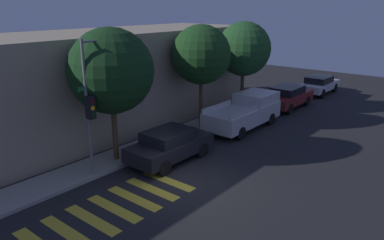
# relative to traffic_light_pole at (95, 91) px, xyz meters

# --- Properties ---
(ground_plane) EXTENTS (60.00, 60.00, 0.00)m
(ground_plane) POSITION_rel_traffic_light_pole_xyz_m (1.62, -3.37, -3.61)
(ground_plane) COLOR black
(sidewalk) EXTENTS (26.00, 1.87, 0.14)m
(sidewalk) POSITION_rel_traffic_light_pole_xyz_m (1.62, 0.76, -3.54)
(sidewalk) COLOR gray
(sidewalk) RESTS_ON ground
(building_row) EXTENTS (26.00, 6.00, 5.48)m
(building_row) POSITION_rel_traffic_light_pole_xyz_m (1.62, 5.10, -0.87)
(building_row) COLOR gray
(building_row) RESTS_ON ground
(crosswalk) EXTENTS (6.07, 2.60, 0.00)m
(crosswalk) POSITION_rel_traffic_light_pole_xyz_m (-1.44, -2.57, -3.61)
(crosswalk) COLOR gold
(crosswalk) RESTS_ON ground
(traffic_light_pole) EXTENTS (2.16, 0.56, 5.70)m
(traffic_light_pole) POSITION_rel_traffic_light_pole_xyz_m (0.00, 0.00, 0.00)
(traffic_light_pole) COLOR slate
(traffic_light_pole) RESTS_ON ground
(sedan_near_corner) EXTENTS (4.21, 1.88, 1.52)m
(sedan_near_corner) POSITION_rel_traffic_light_pole_xyz_m (2.90, -1.27, -2.80)
(sedan_near_corner) COLOR black
(sedan_near_corner) RESTS_ON ground
(pickup_truck) EXTENTS (5.38, 2.09, 1.86)m
(pickup_truck) POSITION_rel_traffic_light_pole_xyz_m (9.39, -1.27, -2.66)
(pickup_truck) COLOR #BCBCC1
(pickup_truck) RESTS_ON ground
(sedan_middle) EXTENTS (4.52, 1.87, 1.53)m
(sedan_middle) POSITION_rel_traffic_light_pole_xyz_m (14.94, -1.27, -2.80)
(sedan_middle) COLOR maroon
(sedan_middle) RESTS_ON ground
(sedan_far_end) EXTENTS (4.38, 1.85, 1.41)m
(sedan_far_end) POSITION_rel_traffic_light_pole_xyz_m (20.62, -1.27, -2.85)
(sedan_far_end) COLOR silver
(sedan_far_end) RESTS_ON ground
(tree_near_corner) EXTENTS (3.71, 3.71, 6.04)m
(tree_near_corner) POSITION_rel_traffic_light_pole_xyz_m (1.33, 0.61, 0.56)
(tree_near_corner) COLOR #4C3823
(tree_near_corner) RESTS_ON ground
(tree_midblock) EXTENTS (3.29, 3.29, 5.90)m
(tree_midblock) POSITION_rel_traffic_light_pole_xyz_m (7.58, 0.61, 0.64)
(tree_midblock) COLOR #4C3823
(tree_midblock) RESTS_ON ground
(tree_far_end) EXTENTS (3.45, 3.45, 5.92)m
(tree_far_end) POSITION_rel_traffic_light_pole_xyz_m (11.99, 0.61, 0.57)
(tree_far_end) COLOR brown
(tree_far_end) RESTS_ON ground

